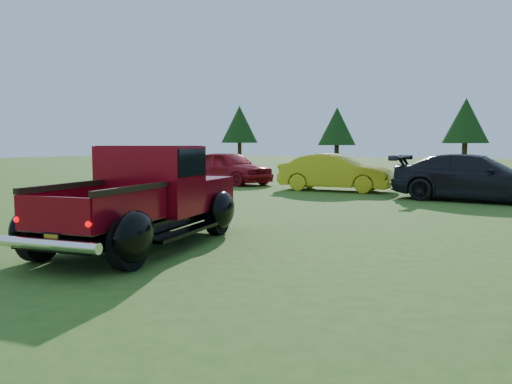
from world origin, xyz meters
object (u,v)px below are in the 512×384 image
tree_far_west (240,125)px  tree_mid_left (466,121)px  tree_west (337,126)px  show_car_red (229,167)px  pickup_truck (151,197)px  show_car_yellow (336,172)px  show_car_grey (475,178)px

tree_far_west → tree_mid_left: size_ratio=1.04×
tree_west → tree_far_west: bearing=174.3°
tree_west → show_car_red: bearing=-79.4°
tree_west → pickup_truck: size_ratio=0.97×
tree_mid_left → show_car_yellow: tree_mid_left is taller
tree_west → tree_mid_left: tree_mid_left is taller
tree_west → show_car_grey: bearing=-55.8°
show_car_grey → tree_mid_left: bearing=10.7°
show_car_red → show_car_grey: (10.06, -1.22, -0.01)m
pickup_truck → show_car_red: size_ratio=1.14×
tree_mid_left → pickup_truck: size_ratio=1.06×
tree_far_west → tree_mid_left: bearing=3.0°
tree_far_west → show_car_yellow: tree_far_west is taller
show_car_yellow → show_car_grey: 4.91m
pickup_truck → show_car_grey: bearing=57.6°
tree_west → pickup_truck: bearing=-71.3°
tree_far_west → show_car_yellow: size_ratio=1.27×
tree_far_west → pickup_truck: bearing=-56.9°
show_car_grey → show_car_yellow: bearing=80.4°
tree_far_west → tree_mid_left: (19.00, 1.00, -0.14)m
show_car_red → show_car_yellow: (5.21, -0.49, -0.04)m
pickup_truck → show_car_yellow: pickup_truck is taller
tree_mid_left → show_car_yellow: (-0.29, -21.22, -2.71)m
tree_far_west → pickup_truck: tree_far_west is taller
tree_west → show_car_red: size_ratio=1.10×
show_car_grey → show_car_red: bearing=82.1°
pickup_truck → show_car_red: bearing=107.3°
show_car_red → tree_west: bearing=22.2°
tree_west → show_car_grey: 24.24m
tree_west → pickup_truck: 31.65m
pickup_truck → show_car_yellow: size_ratio=1.16×
tree_far_west → show_car_grey: size_ratio=1.08×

